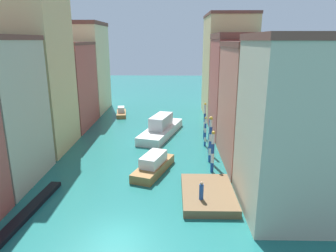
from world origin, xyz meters
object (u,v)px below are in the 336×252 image
waterfront_dock (208,194)px  mooring_pole_2 (209,135)px  mooring_pole_4 (205,121)px  mooring_pole_3 (205,131)px  mooring_pole_0 (213,151)px  vaporetto_white (161,128)px  mooring_pole_1 (210,139)px  gondola_black (29,211)px  motorboat_0 (154,165)px  person_on_dock (201,191)px  motorboat_1 (121,113)px

waterfront_dock → mooring_pole_2: 11.14m
waterfront_dock → mooring_pole_4: (1.27, 16.64, 2.24)m
mooring_pole_3 → mooring_pole_4: (0.22, 3.10, 0.61)m
mooring_pole_0 → vaporetto_white: bearing=114.3°
mooring_pole_4 → vaporetto_white: bearing=165.4°
mooring_pole_1 → gondola_black: bearing=-144.9°
mooring_pole_0 → motorboat_0: (-6.06, -0.09, -1.51)m
person_on_dock → gondola_black: person_on_dock is taller
mooring_pole_3 → motorboat_0: (-6.12, -8.24, -1.21)m
mooring_pole_1 → vaporetto_white: mooring_pole_1 is taller
motorboat_0 → motorboat_1: 25.72m
person_on_dock → motorboat_0: person_on_dock is taller
mooring_pole_4 → motorboat_1: mooring_pole_4 is taller
mooring_pole_1 → motorboat_0: 7.05m
waterfront_dock → motorboat_0: 7.34m
mooring_pole_3 → gondola_black: size_ratio=0.40×
person_on_dock → gondola_black: (-13.72, -1.21, -1.23)m
mooring_pole_4 → gondola_black: (-15.71, -19.38, -2.41)m
person_on_dock → mooring_pole_0: 7.18m
mooring_pole_0 → gondola_black: (-15.44, -8.13, -2.10)m
waterfront_dock → mooring_pole_4: bearing=85.6°
mooring_pole_4 → mooring_pole_0: bearing=-91.4°
mooring_pole_0 → gondola_black: bearing=-152.2°
motorboat_0 → motorboat_1: size_ratio=1.29×
mooring_pole_1 → mooring_pole_4: size_ratio=1.04×
vaporetto_white → motorboat_1: (-7.71, 11.69, -0.45)m
mooring_pole_3 → gondola_black: mooring_pole_3 is taller
mooring_pole_2 → motorboat_1: (-13.80, 19.02, -1.75)m
mooring_pole_4 → vaporetto_white: 6.47m
waterfront_dock → person_on_dock: bearing=-115.3°
mooring_pole_0 → mooring_pole_3: size_ratio=1.15×
mooring_pole_1 → gondola_black: (-15.52, -10.92, -2.51)m
motorboat_0 → vaporetto_white: bearing=88.8°
person_on_dock → mooring_pole_3: bearing=83.3°
mooring_pole_2 → motorboat_1: mooring_pole_2 is taller
mooring_pole_4 → vaporetto_white: mooring_pole_4 is taller
vaporetto_white → motorboat_1: 14.02m
person_on_dock → vaporetto_white: vaporetto_white is taller
waterfront_dock → vaporetto_white: size_ratio=0.56×
waterfront_dock → vaporetto_white: (-4.80, 18.22, 0.66)m
person_on_dock → motorboat_1: size_ratio=0.28×
motorboat_0 → mooring_pole_1: bearing=25.1°
mooring_pole_2 → gondola_black: mooring_pole_2 is taller
mooring_pole_0 → mooring_pole_2: size_ratio=0.99×
person_on_dock → mooring_pole_2: bearing=80.8°
person_on_dock → mooring_pole_1: bearing=79.5°
mooring_pole_4 → gondola_black: mooring_pole_4 is taller
gondola_black → mooring_pole_0: bearing=27.8°
mooring_pole_3 → mooring_pole_1: bearing=-89.7°
waterfront_dock → mooring_pole_2: size_ratio=1.50×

